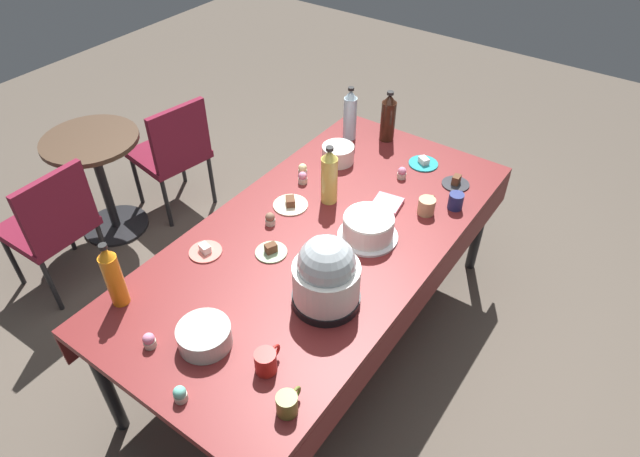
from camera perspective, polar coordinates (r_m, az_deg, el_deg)
The scene contains 29 objects.
ground at distance 3.19m, azimuth 0.00°, elevation -10.97°, with size 9.00×9.00×0.00m, color brown.
potluck_table at distance 2.68m, azimuth 0.00°, elevation -1.81°, with size 2.20×1.10×0.75m.
frosted_layer_cake at distance 2.61m, azimuth 5.05°, elevation 0.11°, with size 0.29×0.29×0.13m.
slow_cooker at distance 2.23m, azimuth 0.66°, elevation -4.91°, with size 0.29×0.29×0.34m.
glass_salad_bowl at distance 2.22m, azimuth -11.93°, elevation -10.90°, with size 0.21×0.21×0.09m, color #B2C6BC.
ceramic_snack_bowl at distance 3.13m, azimuth 1.89°, elevation 7.78°, with size 0.18×0.18×0.10m, color silver.
dessert_plate_cream at distance 2.82m, azimuth -3.09°, elevation 2.58°, with size 0.18×0.18×0.05m.
dessert_plate_coral at distance 2.61m, azimuth -11.86°, elevation -2.28°, with size 0.16×0.16×0.04m.
dessert_plate_teal at distance 3.18m, azimuth 10.73°, elevation 6.75°, with size 0.17×0.17×0.04m.
dessert_plate_charcoal at distance 3.05m, azimuth 13.96°, elevation 4.67°, with size 0.15×0.15×0.06m.
dessert_plate_sage at distance 2.56m, azimuth -5.11°, elevation -2.33°, with size 0.15×0.15×0.05m.
cupcake_cocoa at distance 2.70m, azimuth -5.22°, elevation 1.00°, with size 0.05×0.05×0.07m.
cupcake_berry at distance 2.97m, azimuth -1.81°, elevation 5.31°, with size 0.05×0.05×0.07m.
cupcake_mint at distance 2.10m, azimuth -14.38°, elevation -16.37°, with size 0.05×0.05×0.07m.
cupcake_lemon at distance 2.27m, azimuth -17.37°, elevation -11.08°, with size 0.05×0.05×0.07m.
cupcake_rose at distance 3.04m, azimuth -1.82°, elevation 6.17°, with size 0.05×0.05×0.07m.
cupcake_vanilla at distance 3.04m, azimuth 8.53°, elevation 5.75°, with size 0.05×0.05×0.07m.
soda_bottle_ginger_ale at distance 2.77m, azimuth 0.97°, elevation 5.44°, with size 0.09×0.09×0.33m.
soda_bottle_cola at distance 3.32m, azimuth 7.11°, elevation 11.39°, with size 0.09×0.09×0.31m.
soda_bottle_water at distance 3.31m, azimuth 3.15°, elevation 11.73°, with size 0.08×0.08×0.33m.
soda_bottle_orange_juice at distance 2.39m, azimuth -20.75°, elevation -4.67°, with size 0.07×0.07×0.32m.
coffee_mug_tan at distance 2.81m, azimuth 11.06°, elevation 2.33°, with size 0.13×0.09×0.09m.
coffee_mug_navy at distance 2.87m, azimuth 13.99°, elevation 2.83°, with size 0.12×0.08×0.09m.
coffee_mug_red at distance 2.11m, azimuth -5.63°, elevation -13.60°, with size 0.13×0.08×0.10m.
coffee_mug_olive at distance 2.01m, azimuth -3.40°, elevation -17.75°, with size 0.12×0.08×0.09m.
paper_napkin_stack at distance 2.84m, azimuth 7.00°, elevation 2.57°, with size 0.14×0.14×0.02m, color pink.
maroon_chair_left at distance 3.48m, azimuth -26.17°, elevation 0.62°, with size 0.45×0.45×0.85m.
maroon_chair_right at distance 3.88m, azimuth -15.05°, elevation 7.94°, with size 0.50×0.50×0.85m.
round_cafe_table at distance 3.83m, azimuth -22.09°, elevation 5.88°, with size 0.60×0.60×0.72m.
Camera 1 is at (-1.62, -1.14, 2.50)m, focal length 30.71 mm.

